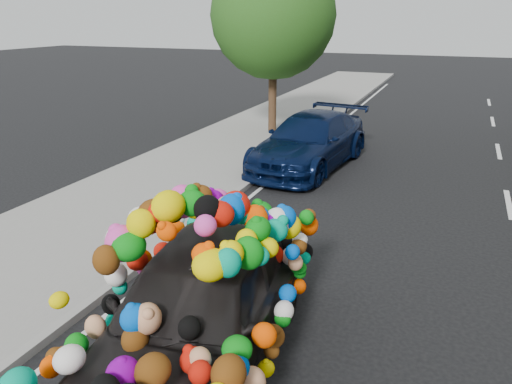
% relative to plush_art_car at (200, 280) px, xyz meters
% --- Properties ---
extents(ground, '(100.00, 100.00, 0.00)m').
position_rel_plush_art_car_xyz_m(ground, '(0.27, 2.41, -1.12)').
color(ground, black).
rests_on(ground, ground).
extents(sidewalk, '(4.00, 60.00, 0.12)m').
position_rel_plush_art_car_xyz_m(sidewalk, '(-4.03, 2.41, -1.06)').
color(sidewalk, gray).
rests_on(sidewalk, ground).
extents(kerb, '(0.15, 60.00, 0.13)m').
position_rel_plush_art_car_xyz_m(kerb, '(-2.08, 2.41, -1.06)').
color(kerb, gray).
rests_on(kerb, ground).
extents(tree_near_sidewalk, '(4.20, 4.20, 6.13)m').
position_rel_plush_art_car_xyz_m(tree_near_sidewalk, '(-3.53, 11.91, 2.90)').
color(tree_near_sidewalk, '#332114').
rests_on(tree_near_sidewalk, ground).
extents(plush_art_car, '(2.69, 4.93, 2.19)m').
position_rel_plush_art_car_xyz_m(plush_art_car, '(0.00, 0.00, 0.00)').
color(plush_art_car, black).
rests_on(plush_art_car, ground).
extents(navy_sedan, '(2.63, 5.24, 1.46)m').
position_rel_plush_art_car_xyz_m(navy_sedan, '(-1.17, 8.58, -0.40)').
color(navy_sedan, '#051133').
rests_on(navy_sedan, ground).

